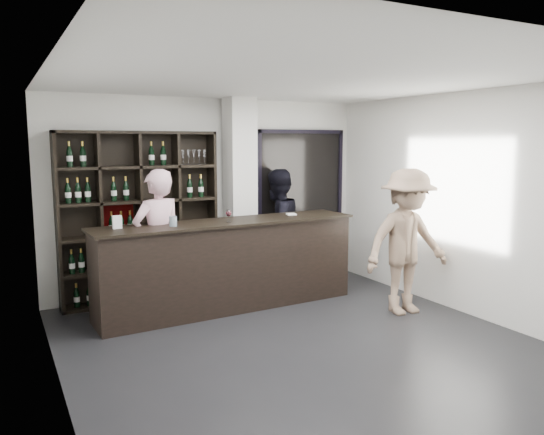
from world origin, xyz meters
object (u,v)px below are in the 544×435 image
tasting_counter (229,265)px  customer (407,242)px  taster_pink (158,243)px  taster_black (277,228)px  wine_shelf (140,218)px

tasting_counter → customer: customer is taller
customer → tasting_counter: bearing=151.6°
taster_pink → customer: (2.90, -1.45, 0.00)m
taster_black → customer: bearing=91.9°
tasting_counter → taster_pink: size_ratio=1.91×
tasting_counter → taster_black: (1.14, 0.73, 0.31)m
wine_shelf → tasting_counter: size_ratio=0.66×
wine_shelf → taster_pink: size_ratio=1.26×
wine_shelf → taster_pink: 0.76m
taster_black → tasting_counter: bearing=11.6°
tasting_counter → taster_black: bearing=30.1°
tasting_counter → customer: 2.38m
wine_shelf → tasting_counter: (0.96, -0.89, -0.60)m
taster_pink → taster_black: bearing=179.6°
taster_black → customer: customer is taller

